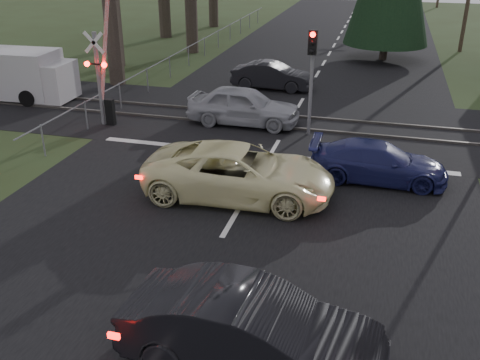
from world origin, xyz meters
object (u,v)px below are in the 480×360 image
(crossing_signal, at_px, (104,76))
(cream_coupe, at_px, (239,173))
(white_van, at_px, (13,74))
(dark_hatchback, at_px, (252,332))
(blue_sedan, at_px, (378,162))
(dark_car_far, at_px, (272,76))
(traffic_signal_center, at_px, (312,65))
(silver_car, at_px, (244,106))

(crossing_signal, distance_m, cream_coupe, 8.81)
(cream_coupe, bearing_deg, white_van, 58.32)
(dark_hatchback, relative_size, blue_sedan, 1.10)
(blue_sedan, bearing_deg, dark_car_far, 28.51)
(crossing_signal, bearing_deg, dark_car_far, 53.70)
(dark_hatchback, relative_size, dark_car_far, 1.16)
(blue_sedan, distance_m, white_van, 18.01)
(crossing_signal, bearing_deg, traffic_signal_center, 6.15)
(traffic_signal_center, distance_m, dark_car_far, 7.41)
(crossing_signal, relative_size, blue_sedan, 1.60)
(traffic_signal_center, distance_m, cream_coupe, 6.42)
(traffic_signal_center, distance_m, blue_sedan, 5.10)
(silver_car, distance_m, white_van, 11.67)
(traffic_signal_center, height_order, silver_car, traffic_signal_center)
(cream_coupe, bearing_deg, silver_car, 11.48)
(blue_sedan, relative_size, white_van, 0.71)
(traffic_signal_center, xyz_separation_m, dark_hatchback, (0.86, -12.71, -2.02))
(white_van, bearing_deg, cream_coupe, -32.11)
(crossing_signal, relative_size, white_van, 1.15)
(cream_coupe, height_order, blue_sedan, cream_coupe)
(crossing_signal, bearing_deg, dark_hatchback, -52.30)
(silver_car, distance_m, blue_sedan, 7.09)
(dark_car_far, bearing_deg, crossing_signal, 146.60)
(crossing_signal, xyz_separation_m, white_van, (-6.18, 2.40, -0.87))
(crossing_signal, bearing_deg, white_van, 158.77)
(silver_car, height_order, dark_car_far, silver_car)
(crossing_signal, distance_m, blue_sedan, 11.49)
(dark_car_far, bearing_deg, dark_hatchback, -166.19)
(blue_sedan, height_order, dark_car_far, dark_car_far)
(traffic_signal_center, distance_m, silver_car, 3.53)
(dark_hatchback, bearing_deg, traffic_signal_center, 7.29)
(dark_hatchback, distance_m, white_van, 20.90)
(traffic_signal_center, relative_size, blue_sedan, 0.94)
(silver_car, xyz_separation_m, blue_sedan, (5.60, -4.34, -0.16))
(dark_hatchback, height_order, white_van, white_van)
(silver_car, relative_size, dark_car_far, 1.13)
(dark_hatchback, bearing_deg, crossing_signal, 41.11)
(traffic_signal_center, relative_size, dark_hatchback, 0.86)
(blue_sedan, xyz_separation_m, white_van, (-17.23, 5.19, 0.56))
(cream_coupe, relative_size, white_van, 0.94)
(cream_coupe, bearing_deg, blue_sedan, -62.21)
(cream_coupe, xyz_separation_m, dark_car_far, (-1.64, 12.48, -0.11))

